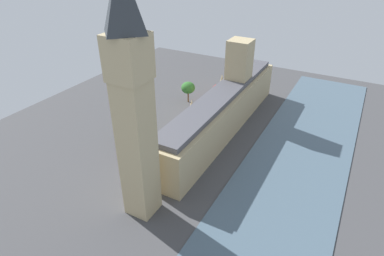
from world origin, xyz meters
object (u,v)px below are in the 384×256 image
double_decker_bus_by_river_gate (213,94)px  car_black_midblock (175,125)px  car_blue_under_trees (205,107)px  car_silver_near_tower (189,116)px  pedestrian_opposite_hall (159,165)px  double_decker_bus_trailing (147,146)px  plane_tree_far_end (188,88)px  street_lamp_slot_12 (152,119)px  pedestrian_corner (152,168)px  clock_tower (133,101)px  parliament_building (224,107)px  street_lamp_slot_11 (138,131)px  pedestrian_leading (190,135)px  plane_tree_slot_10 (138,125)px  plane_tree_kerbside (136,122)px

double_decker_bus_by_river_gate → car_black_midblock: 26.97m
car_blue_under_trees → car_silver_near_tower: (2.22, 9.64, -0.01)m
car_blue_under_trees → pedestrian_opposite_hall: bearing=98.7°
double_decker_bus_by_river_gate → car_blue_under_trees: double_decker_bus_by_river_gate is taller
double_decker_bus_trailing → plane_tree_far_end: 39.03m
street_lamp_slot_12 → pedestrian_corner: bearing=124.0°
car_silver_near_tower → double_decker_bus_trailing: bearing=-89.5°
car_black_midblock → clock_tower: bearing=107.5°
pedestrian_corner → plane_tree_far_end: plane_tree_far_end is taller
double_decker_bus_by_river_gate → street_lamp_slot_12: (7.49, 32.98, 2.06)m
street_lamp_slot_12 → parliament_building: bearing=-145.5°
parliament_building → street_lamp_slot_11: 30.28m
car_silver_near_tower → street_lamp_slot_12: bearing=-112.5°
double_decker_bus_trailing → parliament_building: bearing=-119.0°
pedestrian_corner → pedestrian_leading: bearing=70.6°
parliament_building → pedestrian_leading: size_ratio=45.62×
parliament_building → plane_tree_far_end: parliament_building is taller
parliament_building → car_blue_under_trees: 17.06m
car_black_midblock → plane_tree_slot_10: bearing=64.1°
double_decker_bus_trailing → plane_tree_slot_10: bearing=-34.5°
double_decker_bus_trailing → plane_tree_far_end: (6.84, -38.26, 3.60)m
plane_tree_slot_10 → street_lamp_slot_11: size_ratio=1.38×
street_lamp_slot_12 → clock_tower: bearing=121.2°
double_decker_bus_by_river_gate → car_silver_near_tower: 18.83m
car_silver_near_tower → plane_tree_slot_10: plane_tree_slot_10 is taller
parliament_building → pedestrian_corner: bearing=76.2°
car_blue_under_trees → car_black_midblock: (3.34, 17.74, 0.00)m
car_silver_near_tower → street_lamp_slot_11: size_ratio=0.69×
pedestrian_corner → plane_tree_slot_10: 17.89m
parliament_building → car_black_midblock: size_ratio=15.89×
plane_tree_slot_10 → street_lamp_slot_12: size_ratio=1.21×
clock_tower → car_black_midblock: clock_tower is taller
car_black_midblock → street_lamp_slot_12: street_lamp_slot_12 is taller
double_decker_bus_by_river_gate → car_blue_under_trees: bearing=93.0°
parliament_building → street_lamp_slot_11: (20.57, 21.89, -3.81)m
car_black_midblock → double_decker_bus_by_river_gate: bearing=-98.3°
car_blue_under_trees → double_decker_bus_trailing: size_ratio=0.45×
plane_tree_far_end → street_lamp_slot_12: bearing=91.8°
parliament_building → car_blue_under_trees: (11.92, -9.94, -7.10)m
plane_tree_far_end → street_lamp_slot_12: size_ratio=1.28×
car_black_midblock → pedestrian_corner: car_black_midblock is taller
plane_tree_kerbside → street_lamp_slot_12: size_ratio=1.48×
car_blue_under_trees → plane_tree_far_end: bearing=-13.7°
parliament_building → pedestrian_corner: size_ratio=47.81×
plane_tree_slot_10 → pedestrian_opposite_hall: bearing=147.5°
pedestrian_leading → parliament_building: bearing=-131.2°
plane_tree_slot_10 → street_lamp_slot_12: 7.40m
plane_tree_far_end → street_lamp_slot_11: size_ratio=1.46×
car_black_midblock → street_lamp_slot_12: 8.84m
plane_tree_slot_10 → street_lamp_slot_11: 2.05m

